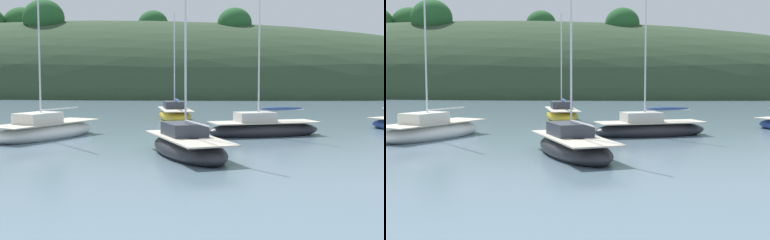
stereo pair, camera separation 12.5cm
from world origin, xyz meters
The scene contains 5 objects.
far_shoreline_hill centered at (-25.03, 79.76, 0.08)m, with size 150.00×36.00×26.77m.
sailboat_navy_dinghy centered at (0.25, 16.24, 0.41)m, with size 5.02×7.11×9.01m.
sailboat_blue_center centered at (-2.90, 33.99, 0.41)m, with size 3.94×7.10×8.28m.
sailboat_white_near centered at (-8.14, 21.53, 0.42)m, with size 4.86×7.43×10.22m.
sailboat_orange_cutter centered at (3.55, 24.10, 0.40)m, with size 6.91×4.45×8.54m.
Camera 1 is at (2.98, -6.01, 3.49)m, focal length 50.07 mm.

